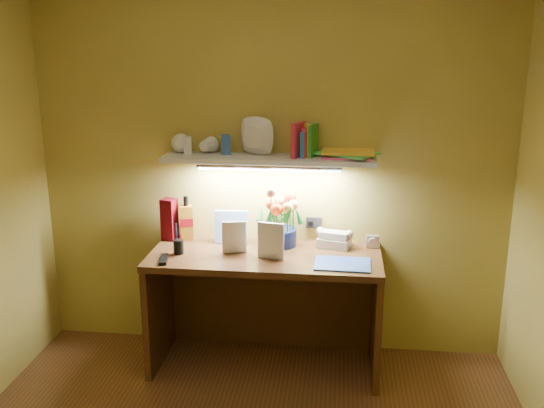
% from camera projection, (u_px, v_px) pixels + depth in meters
% --- Properties ---
extents(desk, '(1.40, 0.60, 0.75)m').
position_uv_depth(desk, '(265.00, 311.00, 3.76)').
color(desk, '#3A1F0F').
rests_on(desk, ground).
extents(flower_bouquet, '(0.31, 0.31, 0.38)m').
position_uv_depth(flower_bouquet, '(279.00, 216.00, 3.77)').
color(flower_bouquet, black).
rests_on(flower_bouquet, desk).
extents(telephone, '(0.22, 0.19, 0.12)m').
position_uv_depth(telephone, '(335.00, 238.00, 3.78)').
color(telephone, beige).
rests_on(telephone, desk).
extents(desk_clock, '(0.08, 0.04, 0.08)m').
position_uv_depth(desk_clock, '(373.00, 241.00, 3.77)').
color(desk_clock, silver).
rests_on(desk_clock, desk).
extents(whisky_bottle, '(0.10, 0.10, 0.29)m').
position_uv_depth(whisky_bottle, '(187.00, 218.00, 3.89)').
color(whisky_bottle, '#B07017').
rests_on(whisky_bottle, desk).
extents(whisky_box, '(0.11, 0.11, 0.27)m').
position_uv_depth(whisky_box, '(169.00, 219.00, 3.90)').
color(whisky_box, '#55050E').
rests_on(whisky_box, desk).
extents(pen_cup, '(0.08, 0.08, 0.15)m').
position_uv_depth(pen_cup, '(178.00, 242.00, 3.65)').
color(pen_cup, black).
rests_on(pen_cup, desk).
extents(art_card, '(0.21, 0.06, 0.21)m').
position_uv_depth(art_card, '(231.00, 227.00, 3.84)').
color(art_card, silver).
rests_on(art_card, desk).
extents(tv_remote, '(0.07, 0.16, 0.02)m').
position_uv_depth(tv_remote, '(164.00, 259.00, 3.55)').
color(tv_remote, black).
rests_on(tv_remote, desk).
extents(blue_folder, '(0.33, 0.24, 0.01)m').
position_uv_depth(blue_folder, '(342.00, 264.00, 3.49)').
color(blue_folder, '#2E58AD').
rests_on(blue_folder, desk).
extents(desk_book_a, '(0.15, 0.04, 0.20)m').
position_uv_depth(desk_book_a, '(222.00, 237.00, 3.65)').
color(desk_book_a, silver).
rests_on(desk_book_a, desk).
extents(desk_book_b, '(0.16, 0.05, 0.22)m').
position_uv_depth(desk_book_b, '(258.00, 239.00, 3.58)').
color(desk_book_b, silver).
rests_on(desk_book_b, desk).
extents(wall_shelf, '(1.33, 0.39, 0.24)m').
position_uv_depth(wall_shelf, '(271.00, 153.00, 3.69)').
color(wall_shelf, silver).
rests_on(wall_shelf, ground).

